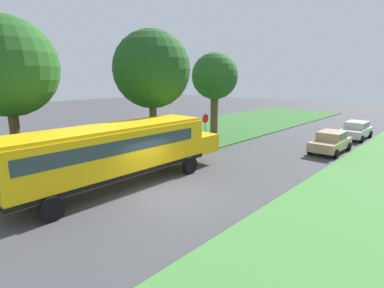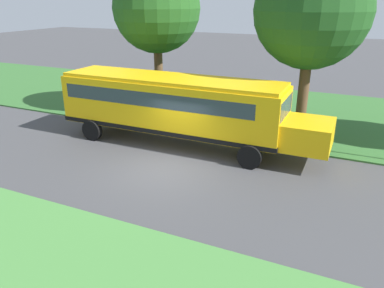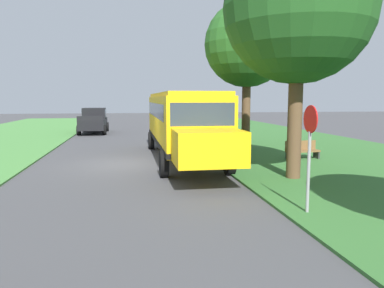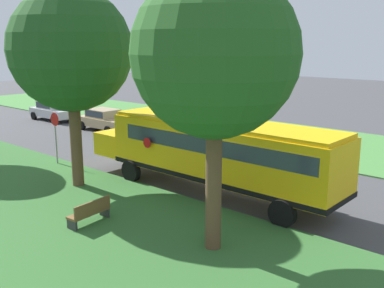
% 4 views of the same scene
% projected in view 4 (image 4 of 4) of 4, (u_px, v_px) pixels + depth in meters
% --- Properties ---
extents(ground_plane, '(120.00, 120.00, 0.00)m').
position_uv_depth(ground_plane, '(237.00, 176.00, 21.57)').
color(ground_plane, '#424244').
extents(grass_verge, '(12.00, 80.00, 0.08)m').
position_uv_depth(grass_verge, '(52.00, 243.00, 14.25)').
color(grass_verge, '#33662D').
rests_on(grass_verge, ground).
extents(grass_far_side, '(10.00, 80.00, 0.07)m').
position_uv_depth(grass_far_side, '(321.00, 144.00, 28.15)').
color(grass_far_side, '#47843D').
rests_on(grass_far_side, ground).
extents(school_bus, '(2.84, 12.42, 3.16)m').
position_uv_depth(school_bus, '(215.00, 149.00, 18.61)').
color(school_bus, yellow).
rests_on(school_bus, ground).
extents(car_tan_nearest, '(2.02, 4.40, 1.56)m').
position_uv_depth(car_tan_nearest, '(104.00, 119.00, 32.33)').
color(car_tan_nearest, tan).
rests_on(car_tan_nearest, ground).
extents(car_silver_middle, '(2.02, 4.40, 1.56)m').
position_uv_depth(car_silver_middle, '(53.00, 110.00, 36.68)').
color(car_silver_middle, '#B7B7BC').
rests_on(car_silver_middle, ground).
extents(oak_tree_beside_bus, '(4.83, 4.83, 8.36)m').
position_uv_depth(oak_tree_beside_bus, '(218.00, 55.00, 12.66)').
color(oak_tree_beside_bus, brown).
rests_on(oak_tree_beside_bus, ground).
extents(oak_tree_roadside_mid, '(5.15, 5.15, 8.54)m').
position_uv_depth(oak_tree_roadside_mid, '(69.00, 49.00, 18.69)').
color(oak_tree_roadside_mid, brown).
rests_on(oak_tree_roadside_mid, ground).
extents(stop_sign, '(0.08, 0.68, 2.74)m').
position_uv_depth(stop_sign, '(56.00, 132.00, 23.12)').
color(stop_sign, gray).
rests_on(stop_sign, ground).
extents(park_bench, '(1.64, 0.66, 0.92)m').
position_uv_depth(park_bench, '(90.00, 212.00, 15.63)').
color(park_bench, brown).
rests_on(park_bench, ground).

